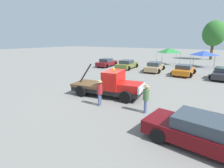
{
  "coord_description": "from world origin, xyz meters",
  "views": [
    {
      "loc": [
        7.33,
        -11.03,
        4.35
      ],
      "look_at": [
        0.5,
        0.0,
        1.05
      ],
      "focal_mm": 28.0,
      "sensor_mm": 36.0,
      "label": 1
    }
  ],
  "objects_px": {
    "person_at_hood": "(100,91)",
    "tow_truck": "(110,85)",
    "tree_left": "(214,34)",
    "foreground_car": "(208,134)",
    "parked_car_charcoal": "(223,73)",
    "canopy_tent_green": "(169,50)",
    "parked_car_maroon": "(107,63)",
    "canopy_tent_blue": "(204,53)",
    "traffic_cone": "(132,85)",
    "parked_car_tan": "(155,67)",
    "parked_car_orange": "(184,70)",
    "person_near_truck": "(146,96)",
    "parked_car_olive": "(127,64)"
  },
  "relations": [
    {
      "from": "parked_car_orange",
      "to": "tree_left",
      "type": "relative_size",
      "value": 0.51
    },
    {
      "from": "parked_car_olive",
      "to": "parked_car_tan",
      "type": "xyz_separation_m",
      "value": [
        4.41,
        -0.12,
        -0.0
      ]
    },
    {
      "from": "parked_car_olive",
      "to": "parked_car_orange",
      "type": "relative_size",
      "value": 1.11
    },
    {
      "from": "traffic_cone",
      "to": "parked_car_maroon",
      "type": "bearing_deg",
      "value": 133.5
    },
    {
      "from": "parked_car_charcoal",
      "to": "canopy_tent_green",
      "type": "xyz_separation_m",
      "value": [
        -8.36,
        8.96,
        1.86
      ]
    },
    {
      "from": "person_near_truck",
      "to": "traffic_cone",
      "type": "distance_m",
      "value": 5.84
    },
    {
      "from": "parked_car_olive",
      "to": "canopy_tent_green",
      "type": "relative_size",
      "value": 1.42
    },
    {
      "from": "person_at_hood",
      "to": "tow_truck",
      "type": "bearing_deg",
      "value": 87.63
    },
    {
      "from": "tow_truck",
      "to": "parked_car_charcoal",
      "type": "distance_m",
      "value": 14.19
    },
    {
      "from": "parked_car_maroon",
      "to": "parked_car_orange",
      "type": "xyz_separation_m",
      "value": [
        12.31,
        -1.05,
        0.0
      ]
    },
    {
      "from": "tow_truck",
      "to": "parked_car_maroon",
      "type": "distance_m",
      "value": 15.94
    },
    {
      "from": "parked_car_maroon",
      "to": "canopy_tent_green",
      "type": "bearing_deg",
      "value": -49.75
    },
    {
      "from": "tow_truck",
      "to": "parked_car_maroon",
      "type": "bearing_deg",
      "value": 116.52
    },
    {
      "from": "parked_car_maroon",
      "to": "canopy_tent_blue",
      "type": "xyz_separation_m",
      "value": [
        13.67,
        7.73,
        1.62
      ]
    },
    {
      "from": "parked_car_maroon",
      "to": "canopy_tent_blue",
      "type": "relative_size",
      "value": 1.4
    },
    {
      "from": "foreground_car",
      "to": "parked_car_tan",
      "type": "height_order",
      "value": "same"
    },
    {
      "from": "parked_car_tan",
      "to": "parked_car_orange",
      "type": "relative_size",
      "value": 1.15
    },
    {
      "from": "parked_car_charcoal",
      "to": "tow_truck",
      "type": "bearing_deg",
      "value": 152.87
    },
    {
      "from": "foreground_car",
      "to": "person_at_hood",
      "type": "distance_m",
      "value": 6.79
    },
    {
      "from": "parked_car_olive",
      "to": "parked_car_charcoal",
      "type": "relative_size",
      "value": 0.99
    },
    {
      "from": "parked_car_olive",
      "to": "canopy_tent_blue",
      "type": "distance_m",
      "value": 12.71
    },
    {
      "from": "parked_car_olive",
      "to": "traffic_cone",
      "type": "bearing_deg",
      "value": -154.1
    },
    {
      "from": "parked_car_olive",
      "to": "parked_car_orange",
      "type": "height_order",
      "value": "same"
    },
    {
      "from": "parked_car_orange",
      "to": "parked_car_tan",
      "type": "bearing_deg",
      "value": 80.33
    },
    {
      "from": "person_at_hood",
      "to": "parked_car_maroon",
      "type": "xyz_separation_m",
      "value": [
        -9.43,
        15.12,
        -0.38
      ]
    },
    {
      "from": "foreground_car",
      "to": "person_near_truck",
      "type": "height_order",
      "value": "person_near_truck"
    },
    {
      "from": "tree_left",
      "to": "foreground_car",
      "type": "bearing_deg",
      "value": -87.19
    },
    {
      "from": "parked_car_orange",
      "to": "tree_left",
      "type": "distance_m",
      "value": 22.84
    },
    {
      "from": "parked_car_tan",
      "to": "tree_left",
      "type": "relative_size",
      "value": 0.59
    },
    {
      "from": "person_at_hood",
      "to": "parked_car_maroon",
      "type": "distance_m",
      "value": 17.82
    },
    {
      "from": "canopy_tent_blue",
      "to": "traffic_cone",
      "type": "distance_m",
      "value": 18.18
    },
    {
      "from": "parked_car_maroon",
      "to": "traffic_cone",
      "type": "height_order",
      "value": "parked_car_maroon"
    },
    {
      "from": "person_near_truck",
      "to": "parked_car_olive",
      "type": "distance_m",
      "value": 16.81
    },
    {
      "from": "person_near_truck",
      "to": "parked_car_orange",
      "type": "height_order",
      "value": "person_near_truck"
    },
    {
      "from": "tow_truck",
      "to": "traffic_cone",
      "type": "height_order",
      "value": "tow_truck"
    },
    {
      "from": "parked_car_charcoal",
      "to": "traffic_cone",
      "type": "bearing_deg",
      "value": 145.23
    },
    {
      "from": "canopy_tent_green",
      "to": "tree_left",
      "type": "relative_size",
      "value": 0.4
    },
    {
      "from": "parked_car_charcoal",
      "to": "foreground_car",
      "type": "bearing_deg",
      "value": -177.25
    },
    {
      "from": "traffic_cone",
      "to": "parked_car_tan",
      "type": "bearing_deg",
      "value": 96.13
    },
    {
      "from": "parked_car_orange",
      "to": "parked_car_charcoal",
      "type": "xyz_separation_m",
      "value": [
        4.15,
        0.02,
        0.0
      ]
    },
    {
      "from": "tow_truck",
      "to": "parked_car_tan",
      "type": "distance_m",
      "value": 12.82
    },
    {
      "from": "person_near_truck",
      "to": "canopy_tent_green",
      "type": "xyz_separation_m",
      "value": [
        -4.41,
        22.55,
        1.47
      ]
    },
    {
      "from": "tow_truck",
      "to": "parked_car_tan",
      "type": "height_order",
      "value": "tow_truck"
    },
    {
      "from": "canopy_tent_blue",
      "to": "tree_left",
      "type": "height_order",
      "value": "tree_left"
    },
    {
      "from": "canopy_tent_green",
      "to": "canopy_tent_blue",
      "type": "distance_m",
      "value": 5.58
    },
    {
      "from": "tree_left",
      "to": "parked_car_orange",
      "type": "bearing_deg",
      "value": -94.71
    },
    {
      "from": "tree_left",
      "to": "parked_car_charcoal",
      "type": "bearing_deg",
      "value": -84.03
    },
    {
      "from": "parked_car_charcoal",
      "to": "canopy_tent_green",
      "type": "distance_m",
      "value": 12.39
    },
    {
      "from": "parked_car_tan",
      "to": "canopy_tent_green",
      "type": "relative_size",
      "value": 1.47
    },
    {
      "from": "parked_car_orange",
      "to": "traffic_cone",
      "type": "xyz_separation_m",
      "value": [
        -3.0,
        -8.75,
        -0.39
      ]
    }
  ]
}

